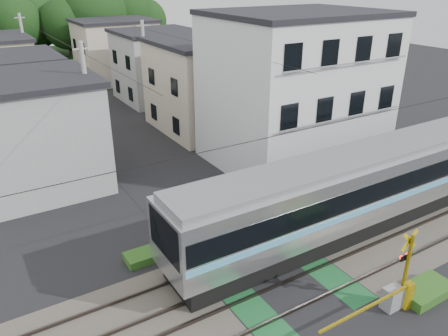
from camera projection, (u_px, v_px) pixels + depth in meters
ground at (276, 277)px, 17.66m from camera, size 120.00×120.00×0.00m
track_bed at (276, 276)px, 17.64m from camera, size 120.00×120.00×0.14m
crossing_signal_near at (396, 292)px, 15.75m from camera, size 4.74×0.65×3.09m
crossing_signal_far at (178, 238)px, 18.98m from camera, size 4.74×0.65×3.09m
apartment_block at (295, 89)px, 27.20m from camera, size 10.20×8.36×9.30m
houses_row at (91, 78)px, 36.65m from camera, size 22.07×31.35×6.80m
tree_hill at (34, 26)px, 52.46m from camera, size 40.00×13.34×10.79m
catenary at (389, 163)px, 19.03m from camera, size 60.00×5.04×7.00m
utility_poles at (84, 76)px, 33.42m from camera, size 7.90×42.00×8.00m
pedestrian at (85, 101)px, 38.71m from camera, size 0.74×0.59×1.77m
weed_patches at (311, 261)px, 18.35m from camera, size 10.25×8.80×0.40m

